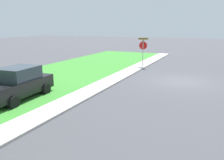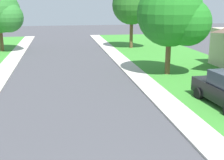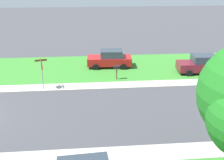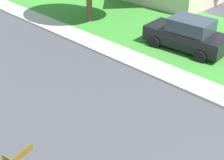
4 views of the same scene
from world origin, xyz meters
name	(u,v)px [view 4 (image 4 of 4)]	position (x,y,z in m)	size (l,w,h in m)	color
sidewalk_east	(95,43)	(4.70, 12.00, 0.05)	(1.40, 56.00, 0.10)	#B7B2A8
lawn_east	(149,22)	(9.40, 12.00, 0.04)	(8.00, 56.00, 0.08)	#38842D
car_black_driveway_right	(187,35)	(7.54, 8.01, 0.87)	(2.26, 4.41, 1.76)	black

